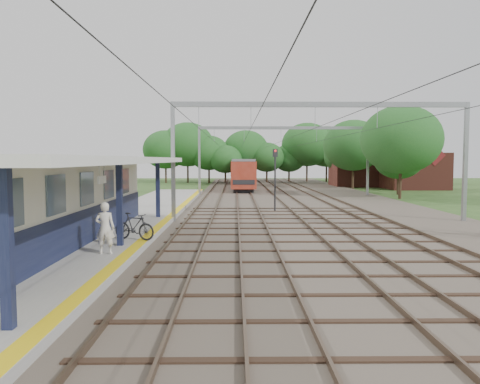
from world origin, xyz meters
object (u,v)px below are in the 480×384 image
object	(u,v)px
train	(241,171)
signal_post	(275,173)
bicycle	(134,226)
person	(105,228)

from	to	relation	value
train	signal_post	xyz separation A→B (m)	(1.85, -33.95, 0.76)
bicycle	person	bearing A→B (deg)	-166.69
person	bicycle	distance (m)	2.91
bicycle	signal_post	world-z (taller)	signal_post
person	train	distance (m)	50.02
person	signal_post	bearing A→B (deg)	-119.90
person	signal_post	distance (m)	17.47
bicycle	signal_post	xyz separation A→B (m)	(6.96, 12.90, 1.87)
train	person	bearing A→B (deg)	-96.34
signal_post	bicycle	bearing A→B (deg)	-140.04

